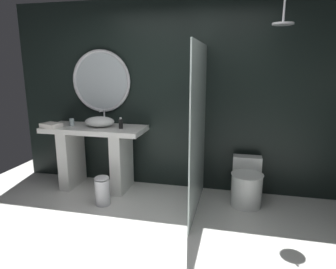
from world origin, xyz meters
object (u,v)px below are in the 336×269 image
Objects in this scene: soap_dispenser at (121,124)px; waste_bin at (102,190)px; tumbler_cup at (72,122)px; round_wall_mirror at (101,81)px; rain_shower_head at (283,21)px; toilet at (247,184)px; folded_hand_towel at (51,125)px; vessel_sink at (100,122)px.

soap_dispenser is 0.91m from waste_bin.
soap_dispenser is at bearing -1.77° from tumbler_cup.
tumbler_cup is 0.71m from round_wall_mirror.
soap_dispenser is 2.30m from rain_shower_head.
rain_shower_head is 1.95m from toilet.
folded_hand_towel reaches higher than toilet.
folded_hand_towel is at bearing 160.53° from waste_bin.
folded_hand_towel is (-0.62, -0.21, -0.04)m from vessel_sink.
rain_shower_head is at bearing -4.64° from vessel_sink.
rain_shower_head is 0.60× the size of toilet.
vessel_sink is at bearing -74.42° from round_wall_mirror.
round_wall_mirror reaches higher than tumbler_cup.
toilet is at bearing 14.66° from waste_bin.
vessel_sink is 2.72× the size of soap_dispenser.
toilet is (2.01, -0.06, -0.71)m from vessel_sink.
toilet is at bearing 3.45° from folded_hand_towel.
vessel_sink is 0.60m from round_wall_mirror.
folded_hand_towel is (-0.95, -0.16, -0.04)m from soap_dispenser.
tumbler_cup is 2.52m from toilet.
round_wall_mirror is (-0.07, 0.26, 0.54)m from vessel_sink.
vessel_sink reaches higher than toilet.
tumbler_cup is 0.27× the size of waste_bin.
round_wall_mirror is at bearing 41.07° from folded_hand_towel.
folded_hand_towel is at bearing -176.55° from toilet.
round_wall_mirror is at bearing 112.13° from waste_bin.
soap_dispenser reaches higher than waste_bin.
vessel_sink is at bearing 175.36° from rain_shower_head.
soap_dispenser is at bearing -9.42° from vessel_sink.
waste_bin is 1.53× the size of folded_hand_towel.
vessel_sink is 4.01× the size of tumbler_cup.
round_wall_mirror is (-0.41, 0.31, 0.54)m from soap_dispenser.
vessel_sink is 0.65m from folded_hand_towel.
vessel_sink is 2.59m from rain_shower_head.
rain_shower_head is at bearing -10.70° from round_wall_mirror.
soap_dispenser is 0.17× the size of round_wall_mirror.
folded_hand_towel is (-2.63, -0.16, 0.67)m from toilet.
round_wall_mirror is 3.52× the size of folded_hand_towel.
vessel_sink is 0.96m from waste_bin.
round_wall_mirror is 2.30× the size of waste_bin.
tumbler_cup is 0.30× the size of rain_shower_head.
tumbler_cup is 0.28m from folded_hand_towel.
soap_dispenser is 0.60× the size of folded_hand_towel.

